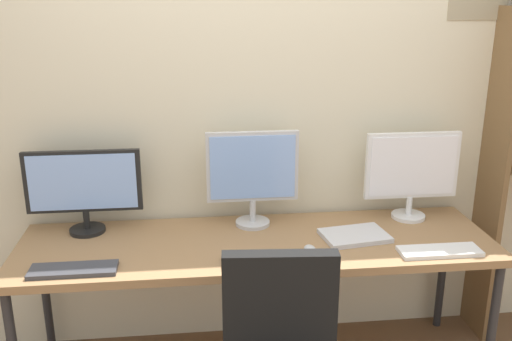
{
  "coord_description": "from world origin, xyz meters",
  "views": [
    {
      "loc": [
        -0.29,
        -1.96,
        1.93
      ],
      "look_at": [
        0.0,
        0.65,
        1.09
      ],
      "focal_mm": 40.05,
      "sensor_mm": 36.0,
      "label": 1
    }
  ],
  "objects_px": {
    "desk": "(257,250)",
    "keyboard_left": "(73,270)",
    "computer_mouse": "(310,250)",
    "keyboard_center": "(263,260)",
    "monitor_right": "(412,171)",
    "keyboard_right": "(440,251)",
    "monitor_center": "(252,173)",
    "laptop_closed": "(355,236)",
    "monitor_left": "(83,186)"
  },
  "relations": [
    {
      "from": "keyboard_right",
      "to": "computer_mouse",
      "type": "height_order",
      "value": "computer_mouse"
    },
    {
      "from": "desk",
      "to": "keyboard_left",
      "type": "relative_size",
      "value": 6.17
    },
    {
      "from": "computer_mouse",
      "to": "keyboard_right",
      "type": "bearing_deg",
      "value": -6.64
    },
    {
      "from": "computer_mouse",
      "to": "desk",
      "type": "bearing_deg",
      "value": 145.65
    },
    {
      "from": "monitor_left",
      "to": "monitor_right",
      "type": "height_order",
      "value": "monitor_right"
    },
    {
      "from": "desk",
      "to": "monitor_right",
      "type": "distance_m",
      "value": 0.93
    },
    {
      "from": "keyboard_center",
      "to": "monitor_left",
      "type": "bearing_deg",
      "value": 152.55
    },
    {
      "from": "keyboard_left",
      "to": "keyboard_right",
      "type": "height_order",
      "value": "same"
    },
    {
      "from": "desk",
      "to": "laptop_closed",
      "type": "distance_m",
      "value": 0.49
    },
    {
      "from": "keyboard_left",
      "to": "monitor_right",
      "type": "bearing_deg",
      "value": 14.65
    },
    {
      "from": "desk",
      "to": "keyboard_right",
      "type": "bearing_deg",
      "value": -15.31
    },
    {
      "from": "monitor_right",
      "to": "keyboard_left",
      "type": "distance_m",
      "value": 1.77
    },
    {
      "from": "monitor_center",
      "to": "keyboard_left",
      "type": "distance_m",
      "value": 0.99
    },
    {
      "from": "keyboard_center",
      "to": "laptop_closed",
      "type": "bearing_deg",
      "value": 23.5
    },
    {
      "from": "monitor_left",
      "to": "computer_mouse",
      "type": "bearing_deg",
      "value": -18.91
    },
    {
      "from": "keyboard_left",
      "to": "monitor_center",
      "type": "bearing_deg",
      "value": 27.77
    },
    {
      "from": "monitor_right",
      "to": "keyboard_right",
      "type": "relative_size",
      "value": 1.31
    },
    {
      "from": "monitor_right",
      "to": "laptop_closed",
      "type": "height_order",
      "value": "monitor_right"
    },
    {
      "from": "keyboard_right",
      "to": "monitor_center",
      "type": "bearing_deg",
      "value": 152.23
    },
    {
      "from": "desk",
      "to": "monitor_left",
      "type": "bearing_deg",
      "value": 166.0
    },
    {
      "from": "monitor_center",
      "to": "laptop_closed",
      "type": "xyz_separation_m",
      "value": [
        0.49,
        -0.23,
        -0.27
      ]
    },
    {
      "from": "keyboard_left",
      "to": "laptop_closed",
      "type": "distance_m",
      "value": 1.35
    },
    {
      "from": "monitor_left",
      "to": "keyboard_right",
      "type": "xyz_separation_m",
      "value": [
        1.69,
        -0.44,
        -0.23
      ]
    },
    {
      "from": "computer_mouse",
      "to": "monitor_right",
      "type": "bearing_deg",
      "value": 31.01
    },
    {
      "from": "monitor_center",
      "to": "keyboard_left",
      "type": "relative_size",
      "value": 1.33
    },
    {
      "from": "monitor_center",
      "to": "monitor_right",
      "type": "height_order",
      "value": "monitor_center"
    },
    {
      "from": "keyboard_left",
      "to": "laptop_closed",
      "type": "height_order",
      "value": "laptop_closed"
    },
    {
      "from": "monitor_center",
      "to": "keyboard_left",
      "type": "bearing_deg",
      "value": -152.23
    },
    {
      "from": "desk",
      "to": "laptop_closed",
      "type": "relative_size",
      "value": 7.32
    },
    {
      "from": "laptop_closed",
      "to": "monitor_center",
      "type": "bearing_deg",
      "value": 146.14
    },
    {
      "from": "keyboard_center",
      "to": "keyboard_right",
      "type": "height_order",
      "value": "same"
    },
    {
      "from": "desk",
      "to": "monitor_right",
      "type": "height_order",
      "value": "monitor_right"
    },
    {
      "from": "keyboard_right",
      "to": "keyboard_center",
      "type": "bearing_deg",
      "value": 180.0
    },
    {
      "from": "monitor_right",
      "to": "computer_mouse",
      "type": "height_order",
      "value": "monitor_right"
    },
    {
      "from": "desk",
      "to": "keyboard_right",
      "type": "distance_m",
      "value": 0.87
    },
    {
      "from": "monitor_right",
      "to": "laptop_closed",
      "type": "bearing_deg",
      "value": -147.64
    },
    {
      "from": "laptop_closed",
      "to": "keyboard_left",
      "type": "bearing_deg",
      "value": -179.65
    },
    {
      "from": "monitor_left",
      "to": "laptop_closed",
      "type": "height_order",
      "value": "monitor_left"
    },
    {
      "from": "computer_mouse",
      "to": "keyboard_left",
      "type": "bearing_deg",
      "value": -176.23
    },
    {
      "from": "keyboard_left",
      "to": "laptop_closed",
      "type": "xyz_separation_m",
      "value": [
        1.33,
        0.21,
        0.0
      ]
    },
    {
      "from": "monitor_left",
      "to": "monitor_right",
      "type": "relative_size",
      "value": 1.14
    },
    {
      "from": "keyboard_center",
      "to": "computer_mouse",
      "type": "xyz_separation_m",
      "value": [
        0.23,
        0.07,
        0.01
      ]
    },
    {
      "from": "desk",
      "to": "computer_mouse",
      "type": "xyz_separation_m",
      "value": [
        0.23,
        -0.16,
        0.07
      ]
    },
    {
      "from": "keyboard_left",
      "to": "computer_mouse",
      "type": "xyz_separation_m",
      "value": [
        1.07,
        0.07,
        0.01
      ]
    },
    {
      "from": "monitor_right",
      "to": "keyboard_right",
      "type": "xyz_separation_m",
      "value": [
        -0.01,
        -0.44,
        -0.26
      ]
    },
    {
      "from": "keyboard_right",
      "to": "desk",
      "type": "bearing_deg",
      "value": 164.69
    },
    {
      "from": "keyboard_left",
      "to": "laptop_closed",
      "type": "bearing_deg",
      "value": 9.1
    },
    {
      "from": "monitor_right",
      "to": "computer_mouse",
      "type": "xyz_separation_m",
      "value": [
        -0.62,
        -0.37,
        -0.25
      ]
    },
    {
      "from": "computer_mouse",
      "to": "keyboard_center",
      "type": "bearing_deg",
      "value": -163.14
    },
    {
      "from": "monitor_right",
      "to": "keyboard_left",
      "type": "relative_size",
      "value": 1.33
    }
  ]
}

